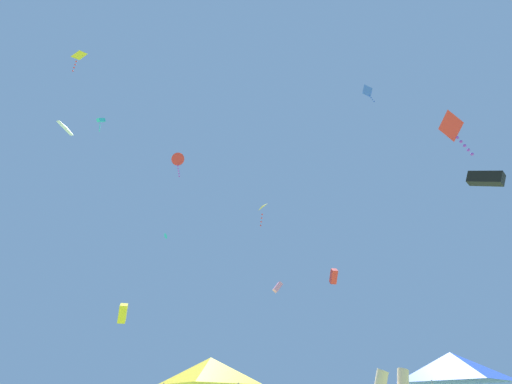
{
  "coord_description": "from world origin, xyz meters",
  "views": [
    {
      "loc": [
        -0.34,
        -6.01,
        1.81
      ],
      "look_at": [
        -2.09,
        11.48,
        13.14
      ],
      "focal_mm": 23.38,
      "sensor_mm": 36.0,
      "label": 1
    }
  ],
  "objects_px": {
    "canopy_tent_yellow": "(210,371)",
    "kite_cyan_delta": "(166,236)",
    "kite_pink_box": "(278,287)",
    "kite_black_box": "(485,179)",
    "kite_red_box": "(334,276)",
    "kite_red_delta": "(178,160)",
    "kite_yellow_diamond": "(78,56)",
    "kite_yellow_delta": "(262,207)",
    "kite_cyan_box": "(101,121)",
    "kite_blue_diamond": "(368,92)",
    "kite_red_diamond": "(452,129)",
    "kite_white_diamond": "(66,128)",
    "kite_yellow_box": "(123,313)",
    "canopy_tent_blue": "(454,367)"
  },
  "relations": [
    {
      "from": "canopy_tent_yellow",
      "to": "kite_yellow_box",
      "type": "distance_m",
      "value": 11.52
    },
    {
      "from": "kite_pink_box",
      "to": "kite_yellow_delta",
      "type": "height_order",
      "value": "kite_yellow_delta"
    },
    {
      "from": "kite_red_box",
      "to": "kite_yellow_delta",
      "type": "distance_m",
      "value": 11.08
    },
    {
      "from": "kite_yellow_delta",
      "to": "kite_yellow_diamond",
      "type": "height_order",
      "value": "kite_yellow_diamond"
    },
    {
      "from": "kite_red_delta",
      "to": "kite_blue_diamond",
      "type": "height_order",
      "value": "kite_blue_diamond"
    },
    {
      "from": "canopy_tent_blue",
      "to": "kite_cyan_delta",
      "type": "relative_size",
      "value": 5.03
    },
    {
      "from": "kite_white_diamond",
      "to": "kite_cyan_delta",
      "type": "height_order",
      "value": "kite_cyan_delta"
    },
    {
      "from": "kite_blue_diamond",
      "to": "kite_yellow_box",
      "type": "xyz_separation_m",
      "value": [
        -18.74,
        6.7,
        -13.85
      ]
    },
    {
      "from": "kite_red_box",
      "to": "kite_red_diamond",
      "type": "height_order",
      "value": "kite_red_diamond"
    },
    {
      "from": "canopy_tent_blue",
      "to": "kite_red_diamond",
      "type": "distance_m",
      "value": 13.35
    },
    {
      "from": "canopy_tent_blue",
      "to": "kite_red_box",
      "type": "height_order",
      "value": "kite_red_box"
    },
    {
      "from": "kite_cyan_box",
      "to": "kite_black_box",
      "type": "bearing_deg",
      "value": -13.86
    },
    {
      "from": "kite_cyan_box",
      "to": "kite_red_box",
      "type": "bearing_deg",
      "value": 40.29
    },
    {
      "from": "kite_red_box",
      "to": "kite_yellow_box",
      "type": "bearing_deg",
      "value": -161.18
    },
    {
      "from": "kite_red_delta",
      "to": "kite_red_box",
      "type": "relative_size",
      "value": 1.19
    },
    {
      "from": "kite_blue_diamond",
      "to": "kite_red_box",
      "type": "bearing_deg",
      "value": 101.86
    },
    {
      "from": "kite_cyan_box",
      "to": "kite_pink_box",
      "type": "height_order",
      "value": "kite_cyan_box"
    },
    {
      "from": "kite_cyan_box",
      "to": "kite_yellow_delta",
      "type": "distance_m",
      "value": 19.0
    },
    {
      "from": "kite_red_delta",
      "to": "kite_yellow_delta",
      "type": "distance_m",
      "value": 18.99
    },
    {
      "from": "kite_pink_box",
      "to": "kite_yellow_diamond",
      "type": "distance_m",
      "value": 25.53
    },
    {
      "from": "kite_red_box",
      "to": "kite_pink_box",
      "type": "distance_m",
      "value": 7.02
    },
    {
      "from": "kite_red_delta",
      "to": "kite_blue_diamond",
      "type": "bearing_deg",
      "value": 13.82
    },
    {
      "from": "kite_yellow_diamond",
      "to": "kite_red_box",
      "type": "bearing_deg",
      "value": 32.94
    },
    {
      "from": "kite_cyan_delta",
      "to": "kite_red_diamond",
      "type": "height_order",
      "value": "kite_cyan_delta"
    },
    {
      "from": "kite_yellow_diamond",
      "to": "kite_black_box",
      "type": "bearing_deg",
      "value": -12.24
    },
    {
      "from": "kite_cyan_delta",
      "to": "kite_yellow_delta",
      "type": "bearing_deg",
      "value": -7.24
    },
    {
      "from": "kite_white_diamond",
      "to": "kite_pink_box",
      "type": "xyz_separation_m",
      "value": [
        9.26,
        14.36,
        -3.56
      ]
    },
    {
      "from": "kite_red_delta",
      "to": "kite_cyan_delta",
      "type": "distance_m",
      "value": 20.82
    },
    {
      "from": "canopy_tent_yellow",
      "to": "kite_cyan_delta",
      "type": "bearing_deg",
      "value": 121.4
    },
    {
      "from": "canopy_tent_yellow",
      "to": "kite_yellow_box",
      "type": "xyz_separation_m",
      "value": [
        -8.27,
        6.76,
        4.3
      ]
    },
    {
      "from": "canopy_tent_blue",
      "to": "kite_yellow_diamond",
      "type": "height_order",
      "value": "kite_yellow_diamond"
    },
    {
      "from": "kite_pink_box",
      "to": "kite_red_diamond",
      "type": "bearing_deg",
      "value": -38.44
    },
    {
      "from": "kite_pink_box",
      "to": "kite_black_box",
      "type": "xyz_separation_m",
      "value": [
        8.23,
        -14.27,
        -0.56
      ]
    },
    {
      "from": "canopy_tent_yellow",
      "to": "kite_red_box",
      "type": "bearing_deg",
      "value": 57.23
    },
    {
      "from": "kite_white_diamond",
      "to": "kite_black_box",
      "type": "bearing_deg",
      "value": 0.29
    },
    {
      "from": "kite_red_delta",
      "to": "kite_red_box",
      "type": "xyz_separation_m",
      "value": [
        9.86,
        15.27,
        -1.95
      ]
    },
    {
      "from": "canopy_tent_blue",
      "to": "kite_red_diamond",
      "type": "height_order",
      "value": "kite_red_diamond"
    },
    {
      "from": "kite_red_box",
      "to": "kite_yellow_delta",
      "type": "relative_size",
      "value": 0.48
    },
    {
      "from": "kite_red_delta",
      "to": "kite_black_box",
      "type": "bearing_deg",
      "value": -15.05
    },
    {
      "from": "canopy_tent_yellow",
      "to": "kite_red_box",
      "type": "distance_m",
      "value": 16.82
    },
    {
      "from": "canopy_tent_blue",
      "to": "kite_yellow_delta",
      "type": "bearing_deg",
      "value": 121.38
    },
    {
      "from": "kite_red_delta",
      "to": "kite_white_diamond",
      "type": "height_order",
      "value": "kite_red_delta"
    },
    {
      "from": "canopy_tent_blue",
      "to": "kite_blue_diamond",
      "type": "distance_m",
      "value": 18.16
    },
    {
      "from": "kite_yellow_box",
      "to": "kite_yellow_diamond",
      "type": "bearing_deg",
      "value": -120.57
    },
    {
      "from": "kite_red_delta",
      "to": "kite_white_diamond",
      "type": "relative_size",
      "value": 1.7
    },
    {
      "from": "kite_pink_box",
      "to": "kite_yellow_delta",
      "type": "distance_m",
      "value": 12.92
    },
    {
      "from": "kite_cyan_box",
      "to": "kite_red_delta",
      "type": "distance_m",
      "value": 8.4
    },
    {
      "from": "kite_black_box",
      "to": "kite_pink_box",
      "type": "bearing_deg",
      "value": 119.97
    },
    {
      "from": "canopy_tent_yellow",
      "to": "kite_yellow_delta",
      "type": "relative_size",
      "value": 1.35
    },
    {
      "from": "kite_white_diamond",
      "to": "kite_yellow_diamond",
      "type": "xyz_separation_m",
      "value": [
        -6.81,
        5.36,
        14.13
      ]
    }
  ]
}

